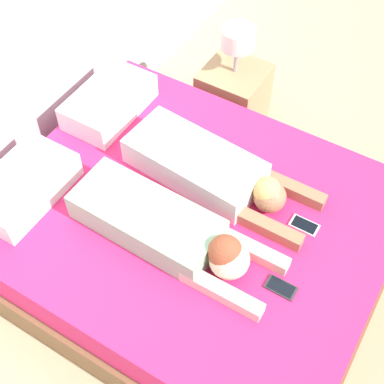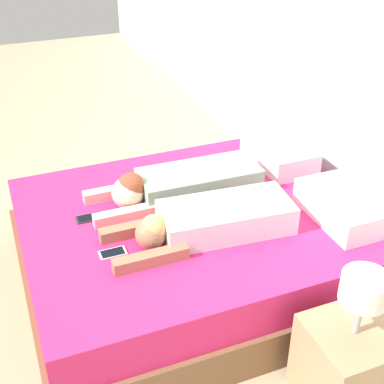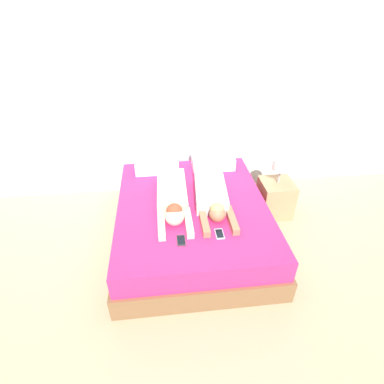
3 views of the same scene
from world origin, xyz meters
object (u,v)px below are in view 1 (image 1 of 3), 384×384
person_right (211,170)px  nightstand (233,94)px  bed (192,237)px  cell_phone_left (281,287)px  cell_phone_right (304,225)px  pillow_head_left (24,186)px  pillow_head_right (109,102)px  person_left (170,230)px

person_right → nightstand: 1.02m
bed → person_right: bearing=4.3°
nightstand → bed: bearing=-162.7°
cell_phone_left → cell_phone_right: (0.38, 0.05, 0.00)m
bed → cell_phone_right: (0.21, -0.54, 0.26)m
pillow_head_left → nightstand: nightstand is taller
pillow_head_right → cell_phone_right: (-0.16, -1.34, -0.07)m
pillow_head_left → person_left: person_left is taller
pillow_head_left → cell_phone_left: pillow_head_left is taller
pillow_head_left → nightstand: size_ratio=0.69×
cell_phone_right → bed: bearing=111.0°
bed → nightstand: size_ratio=2.56×
person_left → nightstand: nightstand is taller
person_left → person_right: (0.44, 0.02, -0.00)m
person_right → cell_phone_left: size_ratio=7.47×
person_right → nightstand: (0.91, 0.34, -0.32)m
person_left → cell_phone_left: 0.59m
cell_phone_left → nightstand: size_ratio=0.18×
cell_phone_right → nightstand: nightstand is taller
person_right → cell_phone_left: 0.73m
bed → cell_phone_left: cell_phone_left is taller
bed → pillow_head_right: (0.37, 0.80, 0.34)m
person_left → pillow_head_left: bearing=101.1°
cell_phone_right → person_right: bearing=88.4°
person_right → cell_phone_right: person_right is taller
bed → person_left: 0.40m
pillow_head_left → pillow_head_right: bearing=0.0°
pillow_head_right → cell_phone_right: bearing=-97.0°
pillow_head_left → person_left: size_ratio=0.50×
pillow_head_right → person_left: person_left is taller
bed → cell_phone_left: bearing=-106.3°
person_left → bed: bearing=0.4°
bed → cell_phone_right: 0.64m
pillow_head_right → person_right: 0.80m
person_left → cell_phone_left: bearing=-85.9°
pillow_head_right → nightstand: (0.76, -0.45, -0.31)m
person_left → cell_phone_right: size_ratio=7.55×
person_left → cell_phone_right: bearing=-52.0°
person_left → person_right: bearing=2.4°
pillow_head_left → person_right: (0.59, -0.78, 0.00)m
person_left → cell_phone_left: (0.04, -0.59, -0.08)m
nightstand → pillow_head_right: bearing=149.6°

